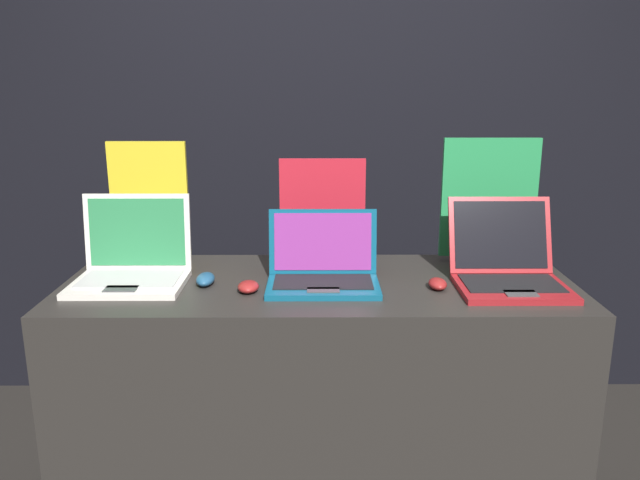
{
  "coord_description": "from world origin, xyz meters",
  "views": [
    {
      "loc": [
        -0.01,
        -1.74,
        1.68
      ],
      "look_at": [
        0.0,
        0.34,
        1.14
      ],
      "focal_mm": 35.0,
      "sensor_mm": 36.0,
      "label": 1
    }
  ],
  "objects_px": {
    "promo_stand_front": "(150,204)",
    "promo_stand_back": "(489,204)",
    "mouse_front": "(205,279)",
    "laptop_front": "(132,263)",
    "laptop_middle": "(323,268)",
    "laptop_back": "(508,267)",
    "mouse_middle": "(248,287)",
    "promo_stand_middle": "(322,215)",
    "mouse_back": "(438,284)"
  },
  "relations": [
    {
      "from": "mouse_front",
      "to": "promo_stand_front",
      "type": "distance_m",
      "value": 0.45
    },
    {
      "from": "laptop_middle",
      "to": "promo_stand_back",
      "type": "relative_size",
      "value": 0.79
    },
    {
      "from": "promo_stand_back",
      "to": "mouse_front",
      "type": "bearing_deg",
      "value": -164.79
    },
    {
      "from": "mouse_front",
      "to": "promo_stand_front",
      "type": "xyz_separation_m",
      "value": [
        -0.26,
        0.31,
        0.2
      ]
    },
    {
      "from": "promo_stand_front",
      "to": "promo_stand_back",
      "type": "height_order",
      "value": "promo_stand_back"
    },
    {
      "from": "promo_stand_middle",
      "to": "mouse_front",
      "type": "bearing_deg",
      "value": -149.49
    },
    {
      "from": "mouse_front",
      "to": "mouse_middle",
      "type": "bearing_deg",
      "value": -25.8
    },
    {
      "from": "laptop_middle",
      "to": "promo_stand_back",
      "type": "xyz_separation_m",
      "value": [
        0.63,
        0.28,
        0.17
      ]
    },
    {
      "from": "laptop_back",
      "to": "promo_stand_back",
      "type": "xyz_separation_m",
      "value": [
        -0.0,
        0.28,
        0.16
      ]
    },
    {
      "from": "promo_stand_back",
      "to": "laptop_back",
      "type": "bearing_deg",
      "value": -90.0
    },
    {
      "from": "laptop_middle",
      "to": "laptop_back",
      "type": "bearing_deg",
      "value": 0.02
    },
    {
      "from": "promo_stand_middle",
      "to": "promo_stand_back",
      "type": "distance_m",
      "value": 0.64
    },
    {
      "from": "laptop_front",
      "to": "laptop_back",
      "type": "bearing_deg",
      "value": -1.66
    },
    {
      "from": "mouse_back",
      "to": "laptop_middle",
      "type": "bearing_deg",
      "value": 173.52
    },
    {
      "from": "mouse_front",
      "to": "mouse_back",
      "type": "height_order",
      "value": "mouse_front"
    },
    {
      "from": "mouse_front",
      "to": "promo_stand_middle",
      "type": "xyz_separation_m",
      "value": [
        0.4,
        0.24,
        0.17
      ]
    },
    {
      "from": "laptop_front",
      "to": "laptop_middle",
      "type": "relative_size",
      "value": 1.0
    },
    {
      "from": "mouse_front",
      "to": "laptop_middle",
      "type": "bearing_deg",
      "value": -0.28
    },
    {
      "from": "laptop_front",
      "to": "mouse_front",
      "type": "relative_size",
      "value": 3.38
    },
    {
      "from": "mouse_middle",
      "to": "promo_stand_middle",
      "type": "relative_size",
      "value": 0.23
    },
    {
      "from": "laptop_front",
      "to": "laptop_middle",
      "type": "xyz_separation_m",
      "value": [
        0.66,
        -0.04,
        -0.01
      ]
    },
    {
      "from": "laptop_middle",
      "to": "promo_stand_back",
      "type": "distance_m",
      "value": 0.71
    },
    {
      "from": "laptop_front",
      "to": "mouse_middle",
      "type": "bearing_deg",
      "value": -15.01
    },
    {
      "from": "promo_stand_back",
      "to": "mouse_middle",
      "type": "bearing_deg",
      "value": -157.95
    },
    {
      "from": "promo_stand_front",
      "to": "promo_stand_back",
      "type": "distance_m",
      "value": 1.3
    },
    {
      "from": "laptop_middle",
      "to": "mouse_middle",
      "type": "distance_m",
      "value": 0.26
    },
    {
      "from": "promo_stand_front",
      "to": "mouse_back",
      "type": "xyz_separation_m",
      "value": [
        1.05,
        -0.36,
        -0.2
      ]
    },
    {
      "from": "promo_stand_front",
      "to": "promo_stand_middle",
      "type": "height_order",
      "value": "promo_stand_front"
    },
    {
      "from": "promo_stand_front",
      "to": "promo_stand_middle",
      "type": "distance_m",
      "value": 0.67
    },
    {
      "from": "mouse_middle",
      "to": "laptop_back",
      "type": "bearing_deg",
      "value": 4.75
    },
    {
      "from": "promo_stand_front",
      "to": "laptop_middle",
      "type": "height_order",
      "value": "promo_stand_front"
    },
    {
      "from": "laptop_front",
      "to": "laptop_middle",
      "type": "bearing_deg",
      "value": -3.27
    },
    {
      "from": "laptop_middle",
      "to": "promo_stand_back",
      "type": "bearing_deg",
      "value": 24.17
    },
    {
      "from": "promo_stand_front",
      "to": "mouse_middle",
      "type": "distance_m",
      "value": 0.6
    },
    {
      "from": "promo_stand_front",
      "to": "mouse_back",
      "type": "bearing_deg",
      "value": -18.82
    },
    {
      "from": "mouse_front",
      "to": "laptop_front",
      "type": "bearing_deg",
      "value": 172.1
    },
    {
      "from": "laptop_front",
      "to": "promo_stand_middle",
      "type": "xyz_separation_m",
      "value": [
        0.66,
        0.2,
        0.12
      ]
    },
    {
      "from": "promo_stand_middle",
      "to": "promo_stand_back",
      "type": "relative_size",
      "value": 0.85
    },
    {
      "from": "mouse_front",
      "to": "laptop_middle",
      "type": "relative_size",
      "value": 0.29
    },
    {
      "from": "promo_stand_middle",
      "to": "promo_stand_back",
      "type": "xyz_separation_m",
      "value": [
        0.63,
        0.04,
        0.04
      ]
    },
    {
      "from": "laptop_middle",
      "to": "laptop_back",
      "type": "distance_m",
      "value": 0.63
    },
    {
      "from": "mouse_front",
      "to": "promo_stand_middle",
      "type": "relative_size",
      "value": 0.28
    },
    {
      "from": "promo_stand_front",
      "to": "mouse_middle",
      "type": "xyz_separation_m",
      "value": [
        0.41,
        -0.39,
        -0.2
      ]
    },
    {
      "from": "mouse_front",
      "to": "promo_stand_front",
      "type": "relative_size",
      "value": 0.24
    },
    {
      "from": "promo_stand_front",
      "to": "laptop_middle",
      "type": "bearing_deg",
      "value": -25.33
    },
    {
      "from": "mouse_middle",
      "to": "promo_stand_middle",
      "type": "distance_m",
      "value": 0.44
    },
    {
      "from": "laptop_front",
      "to": "mouse_middle",
      "type": "xyz_separation_m",
      "value": [
        0.41,
        -0.11,
        -0.05
      ]
    },
    {
      "from": "mouse_back",
      "to": "promo_stand_back",
      "type": "distance_m",
      "value": 0.46
    },
    {
      "from": "promo_stand_back",
      "to": "promo_stand_front",
      "type": "bearing_deg",
      "value": 178.68
    },
    {
      "from": "laptop_middle",
      "to": "mouse_back",
      "type": "xyz_separation_m",
      "value": [
        0.39,
        -0.04,
        -0.04
      ]
    }
  ]
}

